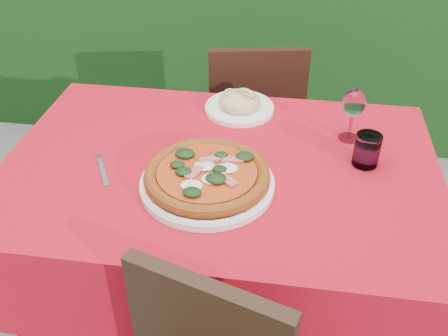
# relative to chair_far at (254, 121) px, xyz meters

# --- Properties ---
(ground) EXTENTS (60.00, 60.00, 0.00)m
(ground) POSITION_rel_chair_far_xyz_m (-0.04, -0.70, -0.49)
(ground) COLOR slate
(ground) RESTS_ON ground
(dining_table) EXTENTS (1.26, 0.86, 0.75)m
(dining_table) POSITION_rel_chair_far_xyz_m (-0.04, -0.70, 0.11)
(dining_table) COLOR #422615
(dining_table) RESTS_ON ground
(chair_far) EXTENTS (0.45, 0.45, 0.85)m
(chair_far) POSITION_rel_chair_far_xyz_m (0.00, 0.00, 0.00)
(chair_far) COLOR black
(chair_far) RESTS_ON ground
(pizza_plate) EXTENTS (0.36, 0.36, 0.07)m
(pizza_plate) POSITION_rel_chair_far_xyz_m (-0.05, -0.81, 0.29)
(pizza_plate) COLOR white
(pizza_plate) RESTS_ON dining_table
(pasta_plate) EXTENTS (0.23, 0.23, 0.07)m
(pasta_plate) POSITION_rel_chair_far_xyz_m (-0.02, -0.38, 0.28)
(pasta_plate) COLOR white
(pasta_plate) RESTS_ON dining_table
(water_glass) EXTENTS (0.07, 0.07, 0.10)m
(water_glass) POSITION_rel_chair_far_xyz_m (0.38, -0.64, 0.30)
(water_glass) COLOR silver
(water_glass) RESTS_ON dining_table
(wine_glass) EXTENTS (0.07, 0.07, 0.17)m
(wine_glass) POSITION_rel_chair_far_xyz_m (0.34, -0.51, 0.38)
(wine_glass) COLOR silver
(wine_glass) RESTS_ON dining_table
(fork) EXTENTS (0.11, 0.17, 0.00)m
(fork) POSITION_rel_chair_far_xyz_m (-0.36, -0.79, 0.26)
(fork) COLOR silver
(fork) RESTS_ON dining_table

